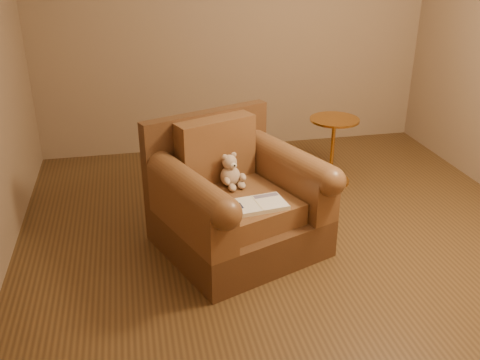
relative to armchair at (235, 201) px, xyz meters
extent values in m
plane|color=#53381C|center=(0.41, 0.01, -0.35)|extent=(4.00, 4.00, 0.00)
cube|color=#8B6F55|center=(0.41, 2.01, 1.00)|extent=(4.00, 0.02, 2.70)
cube|color=#50301A|center=(0.02, -0.04, -0.21)|extent=(1.30, 1.27, 0.29)
cube|color=#50301A|center=(-0.14, 0.36, 0.25)|extent=(0.99, 0.47, 0.63)
cube|color=brown|center=(0.03, -0.09, 0.01)|extent=(0.81, 0.88, 0.15)
cube|color=brown|center=(-0.09, 0.24, 0.31)|extent=(0.61, 0.37, 0.46)
cube|color=brown|center=(-0.34, -0.24, 0.09)|extent=(0.51, 0.88, 0.33)
cube|color=brown|center=(0.41, 0.06, 0.09)|extent=(0.51, 0.88, 0.33)
cylinder|color=brown|center=(-0.34, -0.24, 0.26)|extent=(0.51, 0.88, 0.20)
cylinder|color=brown|center=(0.41, 0.06, 0.26)|extent=(0.51, 0.88, 0.20)
ellipsoid|color=tan|center=(-0.01, 0.10, 0.15)|extent=(0.14, 0.13, 0.15)
sphere|color=tan|center=(-0.02, 0.11, 0.26)|extent=(0.11, 0.11, 0.11)
ellipsoid|color=tan|center=(-0.05, 0.10, 0.30)|extent=(0.04, 0.02, 0.04)
ellipsoid|color=tan|center=(0.02, 0.13, 0.30)|extent=(0.04, 0.02, 0.04)
ellipsoid|color=beige|center=(0.00, 0.06, 0.25)|extent=(0.05, 0.03, 0.04)
sphere|color=black|center=(0.01, 0.05, 0.26)|extent=(0.01, 0.01, 0.01)
ellipsoid|color=tan|center=(-0.05, 0.02, 0.15)|extent=(0.05, 0.09, 0.05)
ellipsoid|color=tan|center=(0.07, 0.07, 0.15)|extent=(0.05, 0.09, 0.05)
ellipsoid|color=tan|center=(-0.02, 0.00, 0.11)|extent=(0.06, 0.09, 0.05)
ellipsoid|color=tan|center=(0.05, 0.03, 0.11)|extent=(0.06, 0.09, 0.05)
cube|color=beige|center=(0.09, -0.27, 0.10)|extent=(0.41, 0.28, 0.03)
cube|color=white|center=(0.00, -0.29, 0.11)|extent=(0.21, 0.25, 0.00)
cube|color=white|center=(0.19, -0.26, 0.11)|extent=(0.21, 0.25, 0.00)
cube|color=beige|center=(0.09, -0.27, 0.11)|extent=(0.04, 0.23, 0.00)
cube|color=#0F1638|center=(-0.04, -0.29, 0.11)|extent=(0.07, 0.09, 0.00)
cube|color=slate|center=(0.18, -0.18, 0.11)|extent=(0.18, 0.07, 0.00)
cylinder|color=gold|center=(1.08, 0.90, -0.34)|extent=(0.35, 0.35, 0.03)
cylinder|color=gold|center=(1.08, 0.90, -0.05)|extent=(0.03, 0.03, 0.57)
cylinder|color=gold|center=(1.08, 0.90, 0.25)|extent=(0.44, 0.44, 0.02)
cylinder|color=gold|center=(1.08, 0.90, 0.23)|extent=(0.03, 0.03, 0.02)
camera|label=1|loc=(-0.67, -3.33, 1.72)|focal=40.00mm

